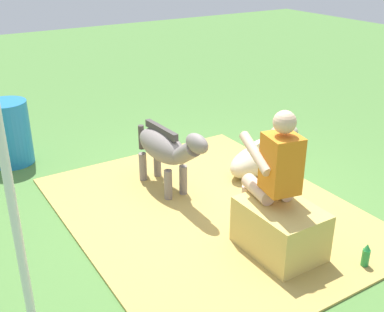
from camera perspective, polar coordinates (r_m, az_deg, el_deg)
ground_plane at (r=5.36m, az=2.41°, el=-5.37°), size 24.00×24.00×0.00m
hay_patch at (r=5.14m, az=2.01°, el=-6.56°), size 3.44×2.78×0.02m
hay_bale at (r=4.48m, az=10.35°, el=-8.59°), size 0.76×0.55×0.49m
person_seated at (r=4.35m, az=9.65°, el=-1.83°), size 0.70×0.50×1.37m
pony_standing at (r=5.33m, az=-3.11°, el=0.91°), size 1.35×0.36×0.90m
pony_lying at (r=6.01m, az=8.16°, el=-0.15°), size 0.61×1.36×0.42m
soda_bottle at (r=4.55m, az=19.93°, el=-11.12°), size 0.07×0.07×0.24m
water_barrel at (r=6.53m, az=-20.88°, el=2.57°), size 0.53×0.53×0.82m
tent_pole_left at (r=3.20m, az=-20.42°, el=-6.22°), size 0.06×0.06×2.21m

